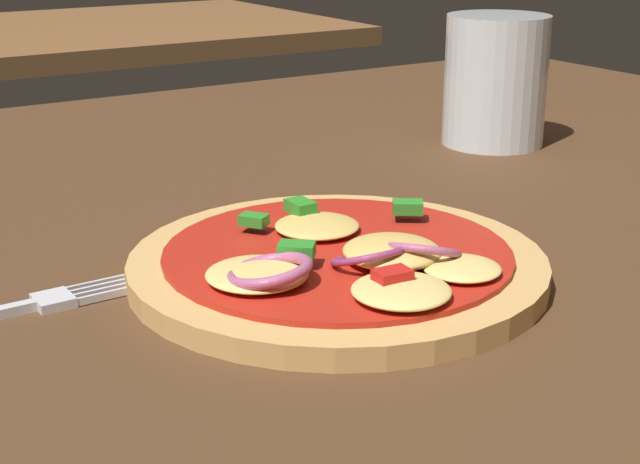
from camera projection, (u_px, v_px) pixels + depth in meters
name	position (u px, v px, depth m)	size (l,w,h in m)	color
dining_table	(337.00, 302.00, 0.51)	(1.27, 1.08, 0.03)	#4C301C
pizza	(342.00, 264.00, 0.50)	(0.22, 0.22, 0.03)	tan
beer_glass	(495.00, 86.00, 0.77)	(0.08, 0.08, 0.10)	silver
background_table	(80.00, 35.00, 1.54)	(0.82, 0.54, 0.03)	brown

